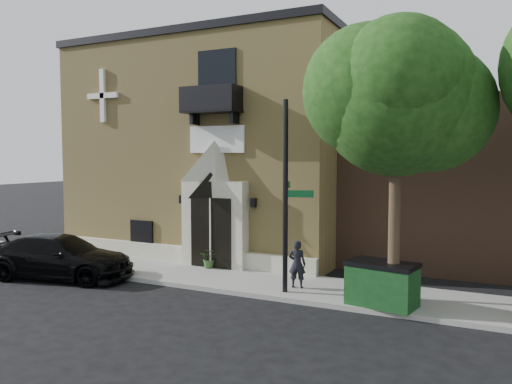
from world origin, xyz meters
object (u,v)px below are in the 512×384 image
at_px(black_sedan, 60,257).
at_px(dumpster, 382,283).
at_px(pedestrian_near, 297,264).
at_px(fire_hydrant, 366,290).
at_px(street_sign, 286,196).

bearing_deg(black_sedan, dumpster, -96.02).
xyz_separation_m(dumpster, pedestrian_near, (-2.79, 0.73, 0.13)).
relative_size(black_sedan, fire_hydrant, 6.90).
distance_m(black_sedan, pedestrian_near, 8.35).
distance_m(street_sign, fire_hydrant, 3.57).
height_order(black_sedan, fire_hydrant, black_sedan).
height_order(black_sedan, street_sign, street_sign).
xyz_separation_m(black_sedan, fire_hydrant, (10.47, 1.22, -0.24)).
xyz_separation_m(black_sedan, pedestrian_near, (8.12, 1.94, 0.14)).
bearing_deg(dumpster, pedestrian_near, 175.86).
distance_m(black_sedan, dumpster, 10.98).
bearing_deg(black_sedan, street_sign, -92.72).
bearing_deg(pedestrian_near, dumpster, 155.46).
height_order(fire_hydrant, dumpster, dumpster).
relative_size(fire_hydrant, dumpster, 0.38).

